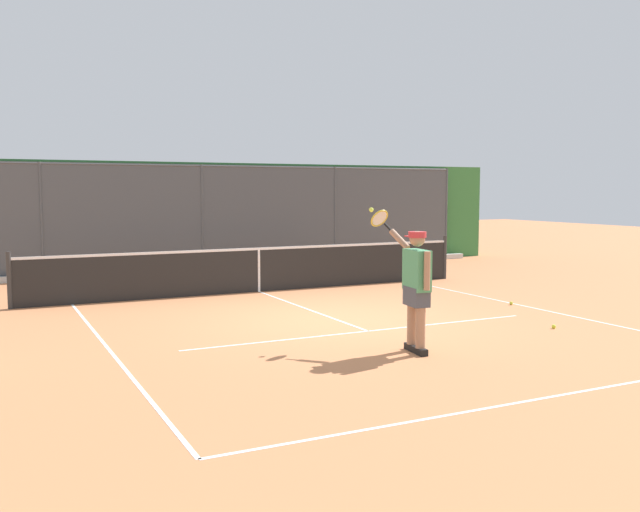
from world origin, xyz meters
name	(u,v)px	position (x,y,z in m)	size (l,w,h in m)	color
ground_plane	(338,320)	(0.00, 0.00, 0.00)	(60.00, 60.00, 0.00)	#C67A4C
court_line_markings	(379,335)	(0.00, 1.35, 0.00)	(7.76, 8.58, 0.01)	white
fence_backdrop	(196,217)	(0.00, -8.48, 1.46)	(19.14, 1.37, 2.95)	#474C51
tennis_net	(259,269)	(0.00, -3.67, 0.49)	(9.97, 0.09, 1.07)	#2D2D2D
tennis_player	(416,282)	(0.13, 2.52, 0.97)	(0.37, 1.41, 1.95)	black
tennis_ball_mid_court	(511,303)	(-3.73, 0.09, 0.03)	(0.07, 0.07, 0.07)	#C1D138
tennis_ball_near_net	(554,327)	(-2.76, 2.16, 0.03)	(0.07, 0.07, 0.07)	#CCDB33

